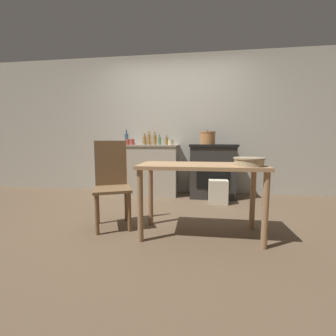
{
  "coord_description": "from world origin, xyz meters",
  "views": [
    {
      "loc": [
        0.42,
        -2.7,
        0.95
      ],
      "look_at": [
        0.0,
        0.43,
        0.59
      ],
      "focal_mm": 24.0,
      "sensor_mm": 36.0,
      "label": 1
    }
  ],
  "objects_px": {
    "mixing_bowl_large": "(249,161)",
    "bottle_center_left": "(144,140)",
    "chair": "(112,182)",
    "cup_far_right": "(127,142)",
    "work_table": "(201,175)",
    "cup_right": "(132,142)",
    "bottle_left": "(126,139)",
    "bottle_far_left": "(149,139)",
    "bottle_mid_left": "(166,141)",
    "bottle_center": "(159,141)",
    "cup_mid_right": "(171,142)",
    "stove": "(212,170)",
    "stock_pot": "(207,138)",
    "flour_sack": "(218,192)",
    "bottle_center_right": "(155,140)"
  },
  "relations": [
    {
      "from": "flour_sack",
      "to": "bottle_center_left",
      "type": "bearing_deg",
      "value": 152.7
    },
    {
      "from": "cup_mid_right",
      "to": "bottle_center",
      "type": "bearing_deg",
      "value": 142.37
    },
    {
      "from": "mixing_bowl_large",
      "to": "cup_mid_right",
      "type": "distance_m",
      "value": 1.97
    },
    {
      "from": "chair",
      "to": "bottle_center_left",
      "type": "height_order",
      "value": "bottle_center_left"
    },
    {
      "from": "bottle_far_left",
      "to": "bottle_mid_left",
      "type": "relative_size",
      "value": 1.51
    },
    {
      "from": "flour_sack",
      "to": "cup_right",
      "type": "xyz_separation_m",
      "value": [
        -1.46,
        0.32,
        0.77
      ]
    },
    {
      "from": "bottle_center_right",
      "to": "work_table",
      "type": "bearing_deg",
      "value": -65.95
    },
    {
      "from": "cup_right",
      "to": "bottle_center",
      "type": "bearing_deg",
      "value": 26.27
    },
    {
      "from": "mixing_bowl_large",
      "to": "work_table",
      "type": "bearing_deg",
      "value": 165.08
    },
    {
      "from": "flour_sack",
      "to": "cup_mid_right",
      "type": "bearing_deg",
      "value": 155.01
    },
    {
      "from": "bottle_left",
      "to": "cup_right",
      "type": "xyz_separation_m",
      "value": [
        0.21,
        -0.35,
        -0.06
      ]
    },
    {
      "from": "stock_pot",
      "to": "bottle_center_left",
      "type": "distance_m",
      "value": 1.2
    },
    {
      "from": "bottle_left",
      "to": "bottle_center",
      "type": "xyz_separation_m",
      "value": [
        0.66,
        -0.13,
        -0.04
      ]
    },
    {
      "from": "work_table",
      "to": "stock_pot",
      "type": "bearing_deg",
      "value": 85.75
    },
    {
      "from": "bottle_far_left",
      "to": "bottle_mid_left",
      "type": "bearing_deg",
      "value": -15.9
    },
    {
      "from": "bottle_center_left",
      "to": "bottle_center_right",
      "type": "relative_size",
      "value": 0.88
    },
    {
      "from": "stove",
      "to": "chair",
      "type": "xyz_separation_m",
      "value": [
        -1.21,
        -1.56,
        0.05
      ]
    },
    {
      "from": "bottle_center_right",
      "to": "cup_mid_right",
      "type": "height_order",
      "value": "bottle_center_right"
    },
    {
      "from": "bottle_center",
      "to": "cup_far_right",
      "type": "distance_m",
      "value": 0.57
    },
    {
      "from": "chair",
      "to": "cup_right",
      "type": "bearing_deg",
      "value": 73.27
    },
    {
      "from": "flour_sack",
      "to": "bottle_center",
      "type": "height_order",
      "value": "bottle_center"
    },
    {
      "from": "stock_pot",
      "to": "bottle_center_right",
      "type": "bearing_deg",
      "value": 165.69
    },
    {
      "from": "work_table",
      "to": "bottle_center",
      "type": "relative_size",
      "value": 6.55
    },
    {
      "from": "bottle_center",
      "to": "cup_right",
      "type": "height_order",
      "value": "bottle_center"
    },
    {
      "from": "chair",
      "to": "mixing_bowl_large",
      "type": "xyz_separation_m",
      "value": [
        1.43,
        -0.26,
        0.27
      ]
    },
    {
      "from": "chair",
      "to": "cup_far_right",
      "type": "distance_m",
      "value": 1.55
    },
    {
      "from": "chair",
      "to": "flour_sack",
      "type": "distance_m",
      "value": 1.72
    },
    {
      "from": "bottle_center",
      "to": "cup_right",
      "type": "relative_size",
      "value": 1.86
    },
    {
      "from": "mixing_bowl_large",
      "to": "bottle_center",
      "type": "height_order",
      "value": "bottle_center"
    },
    {
      "from": "chair",
      "to": "bottle_left",
      "type": "xyz_separation_m",
      "value": [
        -0.39,
        1.76,
        0.51
      ]
    },
    {
      "from": "bottle_left",
      "to": "flour_sack",
      "type": "bearing_deg",
      "value": -21.79
    },
    {
      "from": "cup_mid_right",
      "to": "cup_far_right",
      "type": "bearing_deg",
      "value": -180.0
    },
    {
      "from": "bottle_far_left",
      "to": "stove",
      "type": "bearing_deg",
      "value": -9.81
    },
    {
      "from": "chair",
      "to": "bottle_center_right",
      "type": "relative_size",
      "value": 4.03
    },
    {
      "from": "bottle_left",
      "to": "cup_right",
      "type": "height_order",
      "value": "bottle_left"
    },
    {
      "from": "cup_far_right",
      "to": "chair",
      "type": "bearing_deg",
      "value": -79.21
    },
    {
      "from": "bottle_left",
      "to": "bottle_center",
      "type": "bearing_deg",
      "value": -10.92
    },
    {
      "from": "bottle_left",
      "to": "bottle_mid_left",
      "type": "distance_m",
      "value": 0.79
    },
    {
      "from": "bottle_far_left",
      "to": "mixing_bowl_large",
      "type": "bearing_deg",
      "value": -55.49
    },
    {
      "from": "bottle_far_left",
      "to": "bottle_mid_left",
      "type": "distance_m",
      "value": 0.36
    },
    {
      "from": "work_table",
      "to": "cup_mid_right",
      "type": "xyz_separation_m",
      "value": [
        -0.5,
        1.6,
        0.33
      ]
    },
    {
      "from": "chair",
      "to": "cup_far_right",
      "type": "bearing_deg",
      "value": 76.91
    },
    {
      "from": "chair",
      "to": "bottle_center",
      "type": "relative_size",
      "value": 5.16
    },
    {
      "from": "work_table",
      "to": "cup_mid_right",
      "type": "height_order",
      "value": "cup_mid_right"
    },
    {
      "from": "cup_mid_right",
      "to": "cup_far_right",
      "type": "distance_m",
      "value": 0.77
    },
    {
      "from": "mixing_bowl_large",
      "to": "bottle_center_left",
      "type": "distance_m",
      "value": 2.53
    },
    {
      "from": "work_table",
      "to": "cup_right",
      "type": "xyz_separation_m",
      "value": [
        -1.17,
        1.56,
        0.34
      ]
    },
    {
      "from": "flour_sack",
      "to": "chair",
      "type": "bearing_deg",
      "value": -139.59
    },
    {
      "from": "bottle_center_right",
      "to": "bottle_left",
      "type": "bearing_deg",
      "value": 176.56
    },
    {
      "from": "stock_pot",
      "to": "bottle_far_left",
      "type": "xyz_separation_m",
      "value": [
        -1.07,
        0.28,
        -0.02
      ]
    }
  ]
}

